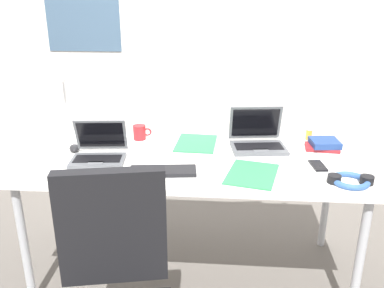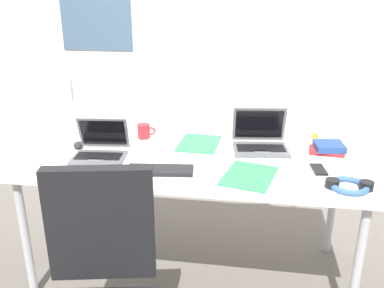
{
  "view_description": "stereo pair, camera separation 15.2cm",
  "coord_description": "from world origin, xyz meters",
  "views": [
    {
      "loc": [
        0.16,
        -2.04,
        1.58
      ],
      "look_at": [
        0.0,
        0.0,
        0.82
      ],
      "focal_mm": 37.9,
      "sensor_mm": 36.0,
      "label": 1
    },
    {
      "loc": [
        0.31,
        -2.02,
        1.58
      ],
      "look_at": [
        0.0,
        0.0,
        0.82
      ],
      "focal_mm": 37.9,
      "sensor_mm": 36.0,
      "label": 2
    }
  ],
  "objects": [
    {
      "name": "wall_back",
      "position": [
        -0.0,
        1.1,
        1.3
      ],
      "size": [
        6.0,
        0.13,
        2.6
      ],
      "color": "silver",
      "rests_on": "ground_plane"
    },
    {
      "name": "desk_lamp",
      "position": [
        -0.8,
        0.28,
        0.94
      ],
      "size": [
        0.12,
        0.18,
        0.4
      ],
      "color": "white",
      "rests_on": "desk"
    },
    {
      "name": "coffee_mug",
      "position": [
        -0.34,
        0.27,
        0.78
      ],
      "size": [
        0.11,
        0.08,
        0.09
      ],
      "color": "#B21E23",
      "rests_on": "desk"
    },
    {
      "name": "pill_bottle",
      "position": [
        0.69,
        0.35,
        0.78
      ],
      "size": [
        0.04,
        0.04,
        0.08
      ],
      "color": "gold",
      "rests_on": "desk"
    },
    {
      "name": "headphones",
      "position": [
        0.77,
        -0.26,
        0.76
      ],
      "size": [
        0.21,
        0.18,
        0.04
      ],
      "color": "#335999",
      "rests_on": "desk"
    },
    {
      "name": "external_keyboard",
      "position": [
        -0.13,
        -0.21,
        0.75
      ],
      "size": [
        0.34,
        0.16,
        0.02
      ],
      "primitive_type": "cube",
      "rotation": [
        0.0,
        0.0,
        0.11
      ],
      "color": "black",
      "rests_on": "desk"
    },
    {
      "name": "paper_folder_by_keyboard",
      "position": [
        0.31,
        -0.2,
        0.74
      ],
      "size": [
        0.3,
        0.35,
        0.01
      ],
      "primitive_type": "cube",
      "rotation": [
        0.0,
        0.0,
        -0.23
      ],
      "color": "green",
      "rests_on": "desk"
    },
    {
      "name": "book_stack",
      "position": [
        0.74,
        0.2,
        0.77
      ],
      "size": [
        0.2,
        0.16,
        0.05
      ],
      "color": "maroon",
      "rests_on": "desk"
    },
    {
      "name": "desk",
      "position": [
        0.0,
        0.0,
        0.68
      ],
      "size": [
        1.8,
        0.8,
        0.74
      ],
      "color": "white",
      "rests_on": "ground_plane"
    },
    {
      "name": "cell_phone",
      "position": [
        0.66,
        -0.07,
        0.74
      ],
      "size": [
        0.08,
        0.14,
        0.01
      ],
      "primitive_type": "cube",
      "rotation": [
        0.0,
        0.0,
        0.11
      ],
      "color": "black",
      "rests_on": "desk"
    },
    {
      "name": "paper_folder_back_left",
      "position": [
        0.01,
        0.22,
        0.74
      ],
      "size": [
        0.25,
        0.32,
        0.01
      ],
      "primitive_type": "cube",
      "rotation": [
        0.0,
        0.0,
        -0.05
      ],
      "color": "green",
      "rests_on": "desk"
    },
    {
      "name": "laptop_near_mouse",
      "position": [
        -0.5,
        -0.07,
        0.78
      ],
      "size": [
        0.3,
        0.28,
        0.2
      ],
      "color": "#515459",
      "rests_on": "desk"
    },
    {
      "name": "ground_plane",
      "position": [
        0.0,
        0.0,
        0.0
      ],
      "size": [
        12.0,
        12.0,
        0.0
      ],
      "primitive_type": "plane",
      "color": "#56514C"
    },
    {
      "name": "computer_mouse",
      "position": [
        -0.68,
        0.05,
        0.76
      ],
      "size": [
        0.09,
        0.11,
        0.03
      ],
      "primitive_type": "ellipsoid",
      "rotation": [
        0.0,
        0.0,
        0.36
      ],
      "color": "black",
      "rests_on": "desk"
    },
    {
      "name": "laptop_front_left",
      "position": [
        0.37,
        0.19,
        0.79
      ],
      "size": [
        0.34,
        0.3,
        0.23
      ],
      "color": "#515459",
      "rests_on": "desk"
    }
  ]
}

